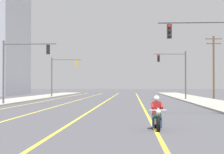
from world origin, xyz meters
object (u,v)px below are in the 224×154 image
(traffic_signal_near_left, at_px, (19,62))
(traffic_signal_mid_right, at_px, (177,68))
(traffic_signal_near_right, at_px, (213,50))
(traffic_signal_mid_left, at_px, (60,71))
(utility_pole_right_far, at_px, (214,65))
(motorcycle_with_rider, at_px, (157,116))

(traffic_signal_near_left, relative_size, traffic_signal_mid_right, 1.00)
(traffic_signal_mid_right, bearing_deg, traffic_signal_near_right, -91.30)
(traffic_signal_mid_left, xyz_separation_m, utility_pole_right_far, (22.28, -7.34, 0.57))
(traffic_signal_mid_left, height_order, utility_pole_right_far, utility_pole_right_far)
(traffic_signal_mid_right, distance_m, traffic_signal_mid_left, 20.47)
(traffic_signal_near_left, bearing_deg, utility_pole_right_far, 39.82)
(traffic_signal_mid_right, relative_size, traffic_signal_mid_left, 1.00)
(traffic_signal_mid_right, xyz_separation_m, utility_pole_right_far, (5.48, 4.34, 0.60))
(traffic_signal_near_right, bearing_deg, motorcycle_with_rider, -114.81)
(traffic_signal_near_right, distance_m, utility_pole_right_far, 32.69)
(motorcycle_with_rider, distance_m, traffic_signal_near_right, 10.12)
(motorcycle_with_rider, relative_size, traffic_signal_near_left, 0.35)
(traffic_signal_near_right, height_order, traffic_signal_mid_left, same)
(motorcycle_with_rider, relative_size, traffic_signal_mid_left, 0.35)
(traffic_signal_mid_left, bearing_deg, traffic_signal_mid_right, -34.80)
(motorcycle_with_rider, height_order, utility_pole_right_far, utility_pole_right_far)
(traffic_signal_mid_left, bearing_deg, traffic_signal_near_right, -67.71)
(traffic_signal_mid_right, bearing_deg, traffic_signal_near_left, -139.71)
(traffic_signal_mid_right, height_order, traffic_signal_mid_left, same)
(motorcycle_with_rider, distance_m, traffic_signal_mid_right, 36.84)
(traffic_signal_near_left, relative_size, traffic_signal_mid_left, 1.00)
(motorcycle_with_rider, xyz_separation_m, traffic_signal_near_right, (3.98, 8.61, 3.51))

